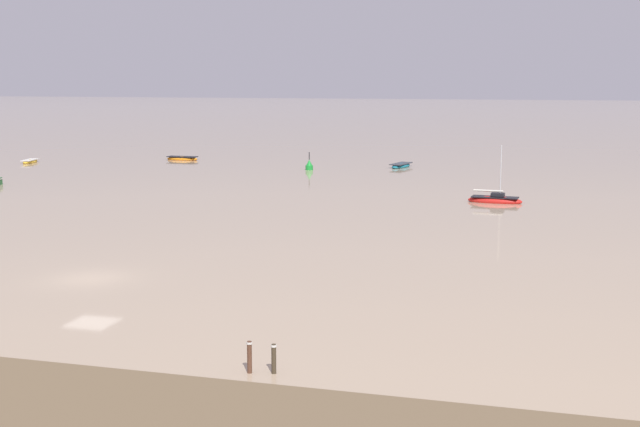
% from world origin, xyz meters
% --- Properties ---
extents(ground_plane, '(800.00, 800.00, 0.00)m').
position_xyz_m(ground_plane, '(0.00, 0.00, 0.00)').
color(ground_plane, tan).
extents(rowboat_moored_0, '(4.37, 1.55, 0.69)m').
position_xyz_m(rowboat_moored_0, '(-24.17, 64.56, 0.19)').
color(rowboat_moored_0, orange).
rests_on(rowboat_moored_0, ground).
extents(rowboat_moored_1, '(2.07, 3.91, 0.59)m').
position_xyz_m(rowboat_moored_1, '(-41.57, 55.80, 0.16)').
color(rowboat_moored_1, gold).
rests_on(rowboat_moored_1, ground).
extents(rowboat_moored_3, '(2.43, 4.63, 0.70)m').
position_xyz_m(rowboat_moored_3, '(5.69, 63.18, 0.19)').
color(rowboat_moored_3, '#197084').
rests_on(rowboat_moored_3, ground).
extents(sailboat_moored_2, '(4.86, 1.85, 5.33)m').
position_xyz_m(sailboat_moored_2, '(19.14, 35.52, 0.23)').
color(sailboat_moored_2, red).
rests_on(sailboat_moored_2, ground).
extents(channel_buoy, '(0.90, 0.90, 2.30)m').
position_xyz_m(channel_buoy, '(-4.32, 57.27, 0.46)').
color(channel_buoy, '#198C2D').
rests_on(channel_buoy, ground).
extents(mooring_post_near, '(0.22, 0.22, 1.35)m').
position_xyz_m(mooring_post_near, '(13.71, -11.97, 0.59)').
color(mooring_post_near, '#523323').
rests_on(mooring_post_near, ground).
extents(mooring_post_left, '(0.22, 0.22, 1.25)m').
position_xyz_m(mooring_post_left, '(14.60, -11.77, 0.55)').
color(mooring_post_left, '#3D3323').
rests_on(mooring_post_left, ground).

